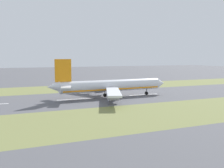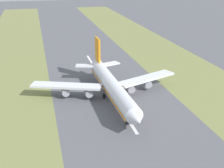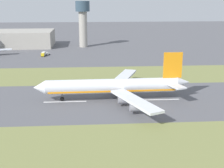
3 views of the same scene
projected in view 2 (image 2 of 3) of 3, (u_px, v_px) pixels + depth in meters
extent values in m
plane|color=#56565B|center=(112.00, 94.00, 132.85)|extent=(800.00, 800.00, 0.00)
cube|color=olive|center=(207.00, 85.00, 142.91)|extent=(40.00, 600.00, 0.01)
cube|color=olive|center=(1.00, 105.00, 122.80)|extent=(40.00, 600.00, 0.01)
cube|color=silver|center=(90.00, 60.00, 182.07)|extent=(1.20, 18.00, 0.01)
cube|color=silver|center=(105.00, 83.00, 145.75)|extent=(1.20, 18.00, 0.01)
cube|color=silver|center=(130.00, 122.00, 109.44)|extent=(1.20, 18.00, 0.01)
cylinder|color=silver|center=(112.00, 86.00, 125.07)|extent=(7.15, 56.11, 6.00)
cone|color=silver|center=(137.00, 120.00, 97.53)|extent=(5.98, 5.12, 5.88)
cone|color=silver|center=(96.00, 62.00, 152.79)|extent=(5.22, 6.10, 5.10)
cube|color=orange|center=(112.00, 90.00, 125.66)|extent=(6.80, 53.87, 0.70)
cube|color=silver|center=(146.00, 78.00, 136.15)|extent=(29.02, 16.93, 0.90)
cube|color=silver|center=(66.00, 86.00, 127.68)|extent=(29.24, 15.92, 0.90)
cylinder|color=#93939E|center=(130.00, 88.00, 132.05)|extent=(3.30, 4.86, 3.20)
cylinder|color=#93939E|center=(147.00, 83.00, 137.39)|extent=(3.30, 4.86, 3.20)
cylinder|color=#93939E|center=(88.00, 92.00, 127.70)|extent=(3.30, 4.86, 3.20)
cylinder|color=#93939E|center=(65.00, 91.00, 128.68)|extent=(3.30, 4.86, 3.20)
cube|color=orange|center=(98.00, 50.00, 145.54)|extent=(0.96, 8.01, 11.00)
cube|color=silver|center=(109.00, 64.00, 149.53)|extent=(10.89, 7.44, 0.60)
cube|color=silver|center=(86.00, 66.00, 146.87)|extent=(10.85, 7.11, 0.60)
cylinder|color=#59595E|center=(128.00, 117.00, 107.17)|extent=(0.50, 0.50, 3.20)
cylinder|color=black|center=(128.00, 122.00, 107.74)|extent=(0.94, 1.82, 1.80)
cylinder|color=#59595E|center=(116.00, 91.00, 129.73)|extent=(0.50, 0.50, 3.20)
cylinder|color=black|center=(116.00, 95.00, 130.29)|extent=(0.94, 1.82, 1.80)
cylinder|color=#59595E|center=(104.00, 92.00, 128.47)|extent=(0.50, 0.50, 3.20)
cylinder|color=black|center=(104.00, 96.00, 129.03)|extent=(0.94, 1.82, 1.80)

